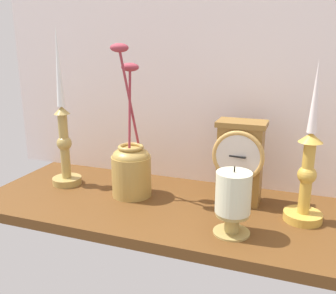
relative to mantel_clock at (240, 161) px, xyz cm
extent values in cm
cube|color=brown|center=(-10.65, -6.86, -11.49)|extent=(100.00, 36.00, 2.40)
cube|color=white|center=(-10.65, 11.64, 22.21)|extent=(120.00, 2.00, 65.00)
cube|color=olive|center=(0.00, 0.47, -1.05)|extent=(10.02, 6.34, 18.49)
cube|color=olive|center=(0.00, 0.47, 8.80)|extent=(11.22, 7.10, 1.20)
torus|color=tan|center=(0.00, -3.10, 2.05)|extent=(11.82, 1.07, 11.82)
cylinder|color=silver|center=(0.00, -3.20, 2.05)|extent=(9.88, 0.40, 9.88)
cube|color=black|center=(0.00, -3.50, 2.05)|extent=(3.81, 1.11, 0.30)
cylinder|color=gold|center=(14.81, -4.85, -9.39)|extent=(8.16, 8.16, 1.80)
cylinder|color=gold|center=(14.81, -4.85, -0.69)|extent=(2.45, 2.45, 15.60)
sphere|color=gold|center=(14.81, -4.85, 0.09)|extent=(3.92, 3.92, 3.92)
cone|color=gold|center=(14.81, -4.85, 8.11)|extent=(4.97, 4.97, 2.00)
cone|color=white|center=(14.81, -4.85, 16.46)|extent=(1.97, 1.97, 14.69)
cylinder|color=#AC914B|center=(-45.41, -3.96, -9.39)|extent=(7.68, 7.68, 1.80)
cylinder|color=#AC914B|center=(-45.41, -3.96, 0.17)|extent=(2.45, 2.45, 17.32)
sphere|color=#AC914B|center=(-45.41, -3.96, 1.03)|extent=(3.92, 3.92, 3.92)
cone|color=#AC914B|center=(-45.41, -3.96, 9.83)|extent=(4.12, 4.12, 2.00)
cone|color=white|center=(-45.41, -3.96, 20.72)|extent=(2.03, 2.03, 19.79)
cylinder|color=#AF8C44|center=(-25.66, -4.85, -5.24)|extent=(9.75, 9.75, 10.10)
ellipsoid|color=#AF8C44|center=(-25.66, -4.85, -0.19)|extent=(9.26, 9.26, 4.63)
torus|color=#AF8C44|center=(-25.66, -4.85, 2.12)|extent=(6.33, 6.33, 0.96)
cylinder|color=#993340|center=(-25.66, -4.85, 13.80)|extent=(2.21, 5.92, 22.87)
ellipsoid|color=#993340|center=(-26.47, -7.52, 25.49)|extent=(4.40, 2.80, 2.00)
cylinder|color=#993340|center=(-25.66, -4.85, 11.60)|extent=(0.91, 2.75, 18.92)
ellipsoid|color=#993340|center=(-25.81, -3.78, 21.08)|extent=(4.40, 2.80, 2.00)
cylinder|color=tan|center=(1.55, -15.74, -8.18)|extent=(2.96, 2.96, 4.23)
cylinder|color=tan|center=(1.55, -15.74, -9.89)|extent=(7.40, 7.40, 0.80)
cylinder|color=tan|center=(1.55, -15.74, -6.06)|extent=(6.66, 6.66, 0.60)
cylinder|color=beige|center=(1.55, -15.74, -1.51)|extent=(7.01, 7.01, 8.31)
cylinder|color=black|center=(1.55, -15.74, 3.25)|extent=(0.30, 0.30, 1.20)
camera|label=1|loc=(13.23, -84.47, 27.00)|focal=40.47mm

